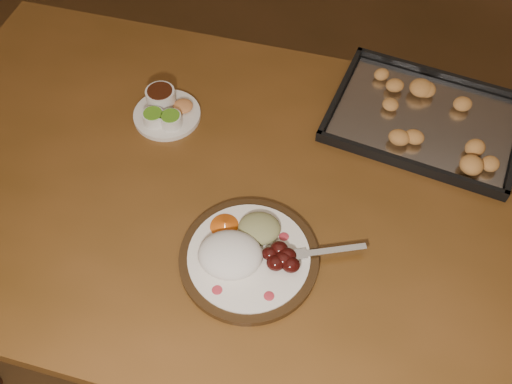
# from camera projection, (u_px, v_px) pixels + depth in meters

# --- Properties ---
(ground) EXTENTS (4.00, 4.00, 0.00)m
(ground) POSITION_uv_depth(u_px,v_px,m) (270.00, 281.00, 1.89)
(ground) COLOR brown
(ground) RESTS_ON ground
(dining_table) EXTENTS (1.63, 1.15, 0.75)m
(dining_table) POSITION_uv_depth(u_px,v_px,m) (241.00, 214.00, 1.27)
(dining_table) COLOR brown
(dining_table) RESTS_ON ground
(dinner_plate) EXTENTS (0.36, 0.27, 0.06)m
(dinner_plate) POSITION_uv_depth(u_px,v_px,m) (246.00, 254.00, 1.08)
(dinner_plate) COLOR black
(dinner_plate) RESTS_ON dining_table
(condiment_saucer) EXTENTS (0.15, 0.15, 0.05)m
(condiment_saucer) POSITION_uv_depth(u_px,v_px,m) (165.00, 110.00, 1.29)
(condiment_saucer) COLOR silver
(condiment_saucer) RESTS_ON dining_table
(baking_tray) EXTENTS (0.49, 0.42, 0.04)m
(baking_tray) POSITION_uv_depth(u_px,v_px,m) (425.00, 118.00, 1.29)
(baking_tray) COLOR black
(baking_tray) RESTS_ON dining_table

